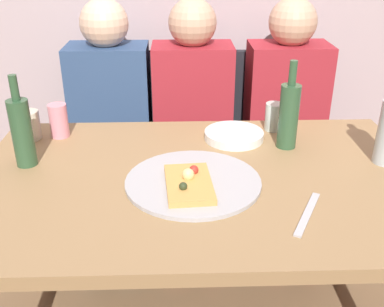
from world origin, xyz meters
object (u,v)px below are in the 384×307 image
object	(u,v)px
pizza_tray	(193,182)
soda_can	(59,121)
wine_bottle	(22,131)
dining_table	(201,199)
tumbler_near	(274,117)
guest_by_wall	(288,121)
table_knife	(307,214)
chair_left	(115,135)
guest_in_beanie	(192,122)
plate_stack	(234,135)
chair_right	(279,133)
chair_middle	(191,134)
tumbler_far	(29,125)
guest_in_sweater	(109,123)
water_bottle	(289,115)
pizza_slice_last	(189,183)

from	to	relation	value
pizza_tray	soda_can	world-z (taller)	soda_can
wine_bottle	dining_table	bearing A→B (deg)	-9.62
pizza_tray	tumbler_near	world-z (taller)	tumbler_near
pizza_tray	guest_by_wall	size ratio (longest dim) A/B	0.34
table_knife	chair_left	distance (m)	1.27
guest_in_beanie	plate_stack	bearing A→B (deg)	107.59
pizza_tray	chair_right	size ratio (longest dim) A/B	0.45
table_knife	guest_in_beanie	size ratio (longest dim) A/B	0.19
dining_table	chair_middle	distance (m)	0.85
tumbler_far	guest_in_beanie	xyz separation A→B (m)	(0.60, 0.39, -0.15)
dining_table	table_knife	size ratio (longest dim) A/B	6.37
guest_in_sweater	guest_in_beanie	xyz separation A→B (m)	(0.38, 0.00, 0.00)
soda_can	plate_stack	xyz separation A→B (m)	(0.63, -0.05, -0.05)
table_knife	guest_in_sweater	bearing A→B (deg)	-116.98
water_bottle	table_knife	world-z (taller)	water_bottle
tumbler_near	chair_right	xyz separation A→B (m)	(0.15, 0.49, -0.28)
dining_table	wine_bottle	bearing A→B (deg)	170.38
chair_left	guest_by_wall	distance (m)	0.84
dining_table	pizza_tray	world-z (taller)	pizza_tray
plate_stack	guest_by_wall	bearing A→B (deg)	54.28
tumbler_near	tumbler_far	bearing A→B (deg)	-176.58
wine_bottle	table_knife	distance (m)	0.89
plate_stack	guest_in_beanie	size ratio (longest dim) A/B	0.18
water_bottle	chair_left	size ratio (longest dim) A/B	0.34
dining_table	chair_left	world-z (taller)	chair_left
table_knife	chair_right	world-z (taller)	chair_right
chair_right	guest_by_wall	world-z (taller)	guest_by_wall
tumbler_far	chair_middle	xyz separation A→B (m)	(0.60, 0.54, -0.28)
pizza_slice_last	wine_bottle	distance (m)	0.55
wine_bottle	soda_can	distance (m)	0.23
chair_middle	guest_in_sweater	xyz separation A→B (m)	(-0.38, -0.15, 0.13)
soda_can	table_knife	bearing A→B (deg)	-35.05
soda_can	table_knife	world-z (taller)	soda_can
tumbler_far	guest_by_wall	distance (m)	1.12
guest_in_beanie	dining_table	bearing A→B (deg)	90.26
dining_table	chair_left	distance (m)	0.93
dining_table	water_bottle	xyz separation A→B (m)	(0.30, 0.20, 0.20)
water_bottle	tumbler_near	xyz separation A→B (m)	(-0.01, 0.15, -0.07)
guest_in_sweater	soda_can	bearing A→B (deg)	72.55
guest_in_sweater	pizza_tray	bearing A→B (deg)	115.48
tumbler_far	chair_left	xyz separation A→B (m)	(0.22, 0.54, -0.28)
dining_table	guest_by_wall	world-z (taller)	guest_by_wall
pizza_slice_last	guest_in_sweater	world-z (taller)	guest_in_sweater
tumbler_near	guest_in_sweater	world-z (taller)	guest_in_sweater
chair_right	guest_in_sweater	world-z (taller)	guest_in_sweater
water_bottle	soda_can	bearing A→B (deg)	171.90
wine_bottle	guest_in_beanie	xyz separation A→B (m)	(0.55, 0.60, -0.22)
soda_can	table_knife	size ratio (longest dim) A/B	0.55
pizza_slice_last	water_bottle	bearing A→B (deg)	39.59
wine_bottle	chair_right	distance (m)	1.29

